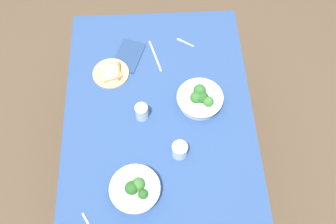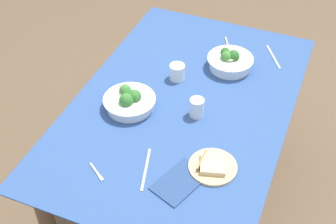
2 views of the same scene
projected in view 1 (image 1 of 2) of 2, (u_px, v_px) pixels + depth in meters
ground_plane at (161, 174)px, 2.50m from camera, size 6.00×6.00×0.00m
dining_table at (159, 134)px, 1.96m from camera, size 1.47×0.95×0.72m
broccoli_bowl_far at (135, 189)px, 1.67m from camera, size 0.23×0.23×0.10m
broccoli_bowl_near at (199, 99)px, 1.90m from camera, size 0.23×0.23×0.10m
bread_side_plate at (110, 73)px, 2.01m from camera, size 0.19×0.19×0.03m
water_glass_center at (141, 112)px, 1.86m from camera, size 0.06×0.06×0.09m
water_glass_side at (179, 150)px, 1.76m from camera, size 0.07×0.07×0.08m
fork_by_far_bowl at (184, 42)px, 2.12m from camera, size 0.07×0.09×0.00m
table_knife_right at (154, 56)px, 2.07m from camera, size 0.21×0.07×0.00m
napkin_folded_upper at (128, 56)px, 2.07m from camera, size 0.24×0.20×0.01m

